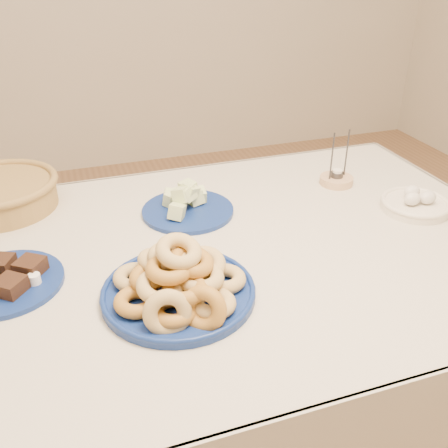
{
  "coord_description": "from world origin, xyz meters",
  "views": [
    {
      "loc": [
        -0.34,
        -1.07,
        1.46
      ],
      "look_at": [
        0.0,
        -0.05,
        0.85
      ],
      "focal_mm": 40.0,
      "sensor_mm": 36.0,
      "label": 1
    }
  ],
  "objects_px": {
    "donut_platter": "(178,283)",
    "candle_holder": "(336,179)",
    "melon_plate": "(186,205)",
    "dining_table": "(218,280)",
    "brownie_plate": "(5,280)",
    "egg_bowl": "(415,203)"
  },
  "relations": [
    {
      "from": "donut_platter",
      "to": "candle_holder",
      "type": "xyz_separation_m",
      "value": [
        0.65,
        0.43,
        -0.02
      ]
    },
    {
      "from": "melon_plate",
      "to": "dining_table",
      "type": "bearing_deg",
      "value": -83.02
    },
    {
      "from": "donut_platter",
      "to": "dining_table",
      "type": "bearing_deg",
      "value": 49.43
    },
    {
      "from": "melon_plate",
      "to": "brownie_plate",
      "type": "xyz_separation_m",
      "value": [
        -0.5,
        -0.22,
        -0.01
      ]
    },
    {
      "from": "donut_platter",
      "to": "brownie_plate",
      "type": "height_order",
      "value": "donut_platter"
    },
    {
      "from": "brownie_plate",
      "to": "candle_holder",
      "type": "relative_size",
      "value": 1.86
    },
    {
      "from": "brownie_plate",
      "to": "dining_table",
      "type": "bearing_deg",
      "value": -0.38
    },
    {
      "from": "melon_plate",
      "to": "candle_holder",
      "type": "xyz_separation_m",
      "value": [
        0.53,
        0.03,
        -0.01
      ]
    },
    {
      "from": "brownie_plate",
      "to": "egg_bowl",
      "type": "distance_m",
      "value": 1.16
    },
    {
      "from": "dining_table",
      "to": "donut_platter",
      "type": "relative_size",
      "value": 3.91
    },
    {
      "from": "melon_plate",
      "to": "egg_bowl",
      "type": "relative_size",
      "value": 1.28
    },
    {
      "from": "donut_platter",
      "to": "brownie_plate",
      "type": "distance_m",
      "value": 0.42
    },
    {
      "from": "dining_table",
      "to": "brownie_plate",
      "type": "height_order",
      "value": "brownie_plate"
    },
    {
      "from": "donut_platter",
      "to": "melon_plate",
      "type": "relative_size",
      "value": 1.55
    },
    {
      "from": "brownie_plate",
      "to": "donut_platter",
      "type": "bearing_deg",
      "value": -25.41
    },
    {
      "from": "egg_bowl",
      "to": "melon_plate",
      "type": "bearing_deg",
      "value": 162.44
    },
    {
      "from": "donut_platter",
      "to": "candle_holder",
      "type": "distance_m",
      "value": 0.78
    },
    {
      "from": "dining_table",
      "to": "egg_bowl",
      "type": "xyz_separation_m",
      "value": [
        0.63,
        0.02,
        0.13
      ]
    },
    {
      "from": "donut_platter",
      "to": "melon_plate",
      "type": "distance_m",
      "value": 0.42
    },
    {
      "from": "melon_plate",
      "to": "egg_bowl",
      "type": "height_order",
      "value": "melon_plate"
    },
    {
      "from": "brownie_plate",
      "to": "candle_holder",
      "type": "bearing_deg",
      "value": 13.79
    },
    {
      "from": "melon_plate",
      "to": "candle_holder",
      "type": "distance_m",
      "value": 0.53
    }
  ]
}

